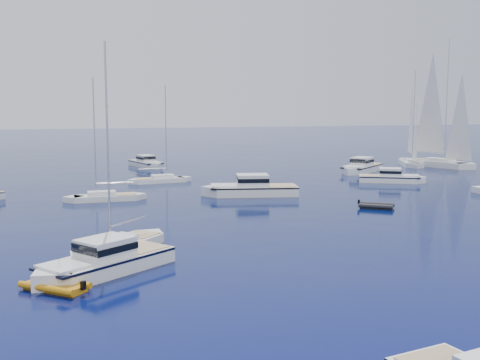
% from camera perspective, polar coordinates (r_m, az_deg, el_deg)
% --- Properties ---
extents(ground, '(400.00, 400.00, 0.00)m').
position_cam_1_polar(ground, '(35.23, 9.92, -9.09)').
color(ground, '#090F55').
rests_on(ground, ground).
extents(motor_cruiser_left, '(9.75, 8.53, 2.62)m').
position_cam_1_polar(motor_cruiser_left, '(36.48, -12.85, -8.59)').
color(motor_cruiser_left, silver).
rests_on(motor_cruiser_left, ground).
extents(motor_cruiser_centre, '(11.46, 5.13, 2.90)m').
position_cam_1_polar(motor_cruiser_centre, '(64.27, 0.99, -1.47)').
color(motor_cruiser_centre, silver).
rests_on(motor_cruiser_centre, ground).
extents(motor_cruiser_far_r, '(8.98, 6.18, 2.28)m').
position_cam_1_polar(motor_cruiser_far_r, '(76.96, 14.16, -0.22)').
color(motor_cruiser_far_r, white).
rests_on(motor_cruiser_far_r, ground).
extents(motor_cruiser_distant, '(9.73, 9.33, 2.71)m').
position_cam_1_polar(motor_cruiser_distant, '(87.23, 11.43, 0.74)').
color(motor_cruiser_distant, white).
rests_on(motor_cruiser_distant, ground).
extents(motor_cruiser_horizon, '(5.42, 9.24, 2.32)m').
position_cam_1_polar(motor_cruiser_horizon, '(93.61, -8.88, 1.25)').
color(motor_cruiser_horizon, silver).
rests_on(motor_cruiser_horizon, ground).
extents(sailboat_fore, '(8.26, 9.00, 14.28)m').
position_cam_1_polar(sailboat_fore, '(41.40, -11.34, -6.62)').
color(sailboat_fore, silver).
rests_on(sailboat_fore, ground).
extents(sailboat_mid_l, '(8.79, 2.57, 12.82)m').
position_cam_1_polar(sailboat_mid_l, '(62.43, -12.66, -1.92)').
color(sailboat_mid_l, silver).
rests_on(sailboat_mid_l, ground).
extents(sailboat_centre, '(8.72, 3.49, 12.47)m').
position_cam_1_polar(sailboat_centre, '(75.20, -7.60, -0.23)').
color(sailboat_centre, white).
rests_on(sailboat_centre, ground).
extents(sailboat_sails_r, '(9.33, 13.86, 20.16)m').
position_cam_1_polar(sailboat_sails_r, '(97.61, 18.09, 1.22)').
color(sailboat_sails_r, white).
rests_on(sailboat_sails_r, ground).
extents(sailboat_sails_far, '(6.02, 10.64, 15.20)m').
position_cam_1_polar(sailboat_sails_far, '(98.24, 15.90, 1.34)').
color(sailboat_sails_far, silver).
rests_on(sailboat_sails_far, ground).
extents(tender_yellow, '(4.25, 4.04, 0.95)m').
position_cam_1_polar(tender_yellow, '(33.94, -17.13, -9.96)').
color(tender_yellow, '#CA7F0B').
rests_on(tender_yellow, ground).
extents(tender_grey_near, '(3.78, 3.42, 0.95)m').
position_cam_1_polar(tender_grey_near, '(57.90, 12.83, -2.65)').
color(tender_grey_near, black).
rests_on(tender_grey_near, ground).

